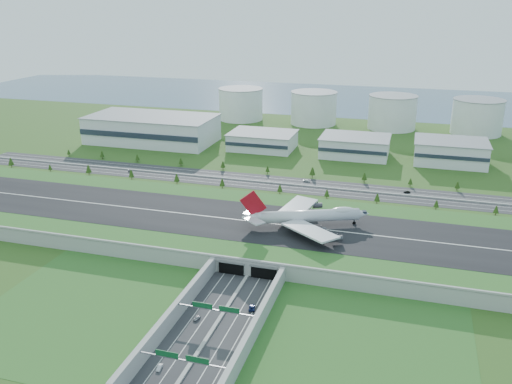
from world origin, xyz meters
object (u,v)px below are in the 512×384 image
(fuel_tank_a, at_px, (241,104))
(car_0, at_px, (197,318))
(boeing_747, at_px, (306,216))
(car_7, at_px, (306,181))
(car_4, at_px, (130,171))
(car_1, at_px, (160,367))
(car_5, at_px, (407,192))
(car_2, at_px, (252,308))

(fuel_tank_a, height_order, car_0, fuel_tank_a)
(boeing_747, distance_m, car_7, 106.56)
(car_7, bearing_deg, car_4, -84.79)
(boeing_747, bearing_deg, car_4, 129.05)
(car_1, height_order, car_7, car_7)
(car_5, bearing_deg, car_7, -109.85)
(car_4, xyz_separation_m, car_7, (140.75, 15.99, 0.10))
(car_2, bearing_deg, boeing_747, -108.53)
(boeing_747, xyz_separation_m, car_2, (-7.93, -81.10, -13.62))
(fuel_tank_a, relative_size, car_5, 10.87)
(car_0, relative_size, car_1, 0.99)
(fuel_tank_a, relative_size, car_0, 12.23)
(car_1, distance_m, car_4, 255.24)
(car_0, relative_size, car_4, 0.97)
(car_2, xyz_separation_m, car_5, (61.84, 179.45, -0.07))
(car_2, bearing_deg, car_1, 53.86)
(fuel_tank_a, distance_m, car_2, 410.90)
(fuel_tank_a, distance_m, car_4, 222.07)
(car_1, bearing_deg, boeing_747, 72.07)
(car_0, relative_size, car_2, 0.69)
(car_1, height_order, car_4, car_4)
(boeing_747, distance_m, car_5, 112.98)
(car_4, xyz_separation_m, car_5, (215.31, 10.68, 0.04))
(car_0, distance_m, car_1, 34.87)
(car_5, bearing_deg, car_2, -34.80)
(fuel_tank_a, distance_m, car_5, 285.39)
(car_5, distance_m, car_7, 74.75)
(fuel_tank_a, xyz_separation_m, car_0, (110.65, -403.76, -16.68))
(car_2, height_order, car_5, car_2)
(car_0, height_order, car_4, car_4)
(car_2, relative_size, car_4, 1.41)
(car_2, bearing_deg, car_5, -121.96)
(car_1, bearing_deg, car_4, 115.86)
(car_4, distance_m, car_7, 141.65)
(fuel_tank_a, bearing_deg, car_4, -95.80)
(car_2, bearing_deg, car_0, 22.73)
(fuel_tank_a, bearing_deg, car_1, -75.94)
(fuel_tank_a, relative_size, car_2, 8.42)
(fuel_tank_a, bearing_deg, car_2, -71.38)
(car_0, bearing_deg, car_7, 100.55)
(fuel_tank_a, bearing_deg, car_0, -74.67)
(car_7, bearing_deg, car_0, -3.49)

